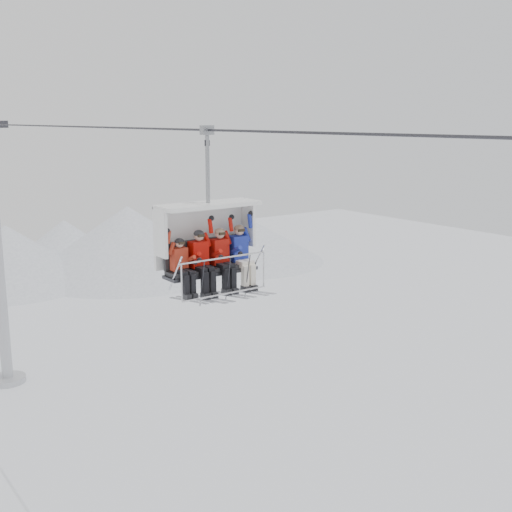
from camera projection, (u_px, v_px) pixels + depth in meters
haul_cable at (256, 131)px, 13.60m from camera, size 0.06×50.00×0.06m
chairlift_carrier at (206, 237)px, 15.78m from camera, size 2.57×1.17×3.98m
skier_far_left at (182, 265)px, 15.14m from camera, size 0.37×1.69×1.50m
skier_center_left at (201, 260)px, 15.45m from camera, size 0.44×1.69×1.72m
skier_center_right at (222, 257)px, 15.79m from camera, size 0.43×1.69×1.69m
skier_far_right at (241, 253)px, 16.13m from camera, size 0.44×1.69×1.73m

